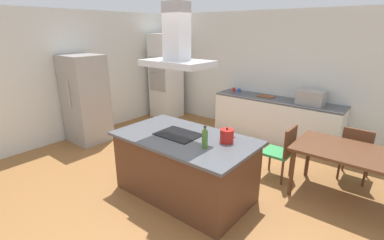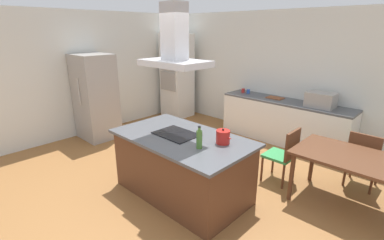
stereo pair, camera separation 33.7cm
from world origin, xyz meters
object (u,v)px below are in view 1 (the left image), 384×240
object	(u,v)px
chair_facing_back_wall	(356,151)
coffee_mug_blue	(239,90)
tea_kettle	(227,136)
chair_at_left_end	(283,149)
dining_table	(349,156)
range_hood	(177,46)
cutting_board	(266,96)
countertop_microwave	(311,97)
wall_oven_stack	(166,76)
olive_oil_bottle	(205,139)
refrigerator	(86,99)
cooktop	(178,134)
coffee_mug_red	(234,90)

from	to	relation	value
chair_facing_back_wall	coffee_mug_blue	bearing A→B (deg)	160.02
tea_kettle	chair_at_left_end	xyz separation A→B (m)	(0.35, 1.11, -0.48)
chair_facing_back_wall	tea_kettle	bearing A→B (deg)	-125.54
dining_table	range_hood	xyz separation A→B (m)	(-1.94, -1.31, 1.43)
cutting_board	countertop_microwave	bearing A→B (deg)	-3.00
wall_oven_stack	chair_at_left_end	distance (m)	4.08
olive_oil_bottle	coffee_mug_blue	xyz separation A→B (m)	(-1.27, 3.07, -0.08)
wall_oven_stack	range_hood	bearing A→B (deg)	-43.53
chair_facing_back_wall	range_hood	bearing A→B (deg)	-134.53
tea_kettle	cutting_board	bearing A→B (deg)	104.52
countertop_microwave	coffee_mug_blue	bearing A→B (deg)	177.88
refrigerator	range_hood	size ratio (longest dim) A/B	2.02
cooktop	dining_table	bearing A→B (deg)	33.98
chair_facing_back_wall	dining_table	bearing A→B (deg)	-90.00
cutting_board	range_hood	distance (m)	3.16
tea_kettle	cutting_board	distance (m)	2.82
cutting_board	coffee_mug_blue	bearing A→B (deg)	179.11
tea_kettle	olive_oil_bottle	size ratio (longest dim) A/B	0.80
olive_oil_bottle	chair_facing_back_wall	size ratio (longest dim) A/B	0.32
coffee_mug_red	cutting_board	distance (m)	0.82
cutting_board	wall_oven_stack	world-z (taller)	wall_oven_stack
tea_kettle	coffee_mug_blue	size ratio (longest dim) A/B	2.57
tea_kettle	countertop_microwave	size ratio (longest dim) A/B	0.46
olive_oil_bottle	range_hood	distance (m)	1.22
wall_oven_stack	tea_kettle	bearing A→B (deg)	-35.31
countertop_microwave	chair_at_left_end	bearing A→B (deg)	-86.10
chair_facing_back_wall	wall_oven_stack	bearing A→B (deg)	171.91
cutting_board	chair_at_left_end	world-z (taller)	cutting_board
tea_kettle	coffee_mug_red	bearing A→B (deg)	119.11
coffee_mug_blue	chair_at_left_end	size ratio (longest dim) A/B	0.10
chair_at_left_end	range_hood	world-z (taller)	range_hood
dining_table	chair_facing_back_wall	world-z (taller)	chair_facing_back_wall
olive_oil_bottle	coffee_mug_blue	bearing A→B (deg)	112.51
wall_oven_stack	range_hood	world-z (taller)	range_hood
cooktop	refrigerator	world-z (taller)	refrigerator
coffee_mug_red	coffee_mug_blue	size ratio (longest dim) A/B	1.00
cooktop	tea_kettle	bearing A→B (deg)	16.36
olive_oil_bottle	refrigerator	xyz separation A→B (m)	(-3.42, 0.43, -0.11)
coffee_mug_blue	wall_oven_stack	world-z (taller)	wall_oven_stack
tea_kettle	countertop_microwave	bearing A→B (deg)	84.74
cutting_board	chair_at_left_end	distance (m)	1.98
cooktop	range_hood	world-z (taller)	range_hood
olive_oil_bottle	range_hood	size ratio (longest dim) A/B	0.32
tea_kettle	range_hood	world-z (taller)	range_hood
countertop_microwave	dining_table	world-z (taller)	countertop_microwave
refrigerator	wall_oven_stack	bearing A→B (deg)	88.05
cutting_board	range_hood	size ratio (longest dim) A/B	0.38
cutting_board	refrigerator	bearing A→B (deg)	-137.12
range_hood	wall_oven_stack	bearing A→B (deg)	136.47
chair_at_left_end	coffee_mug_red	bearing A→B (deg)	139.11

